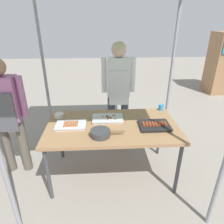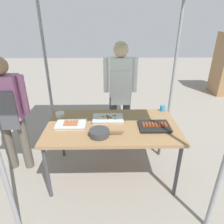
% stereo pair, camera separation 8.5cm
% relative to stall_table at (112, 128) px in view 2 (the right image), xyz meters
% --- Properties ---
extents(ground_plane, '(18.00, 18.00, 0.00)m').
position_rel_stall_table_xyz_m(ground_plane, '(0.00, 0.00, -0.70)').
color(ground_plane, gray).
extents(stall_table, '(1.60, 0.90, 0.75)m').
position_rel_stall_table_xyz_m(stall_table, '(0.00, 0.00, 0.00)').
color(stall_table, '#9E724C').
rests_on(stall_table, ground).
extents(tray_grilled_sausages, '(0.36, 0.29, 0.05)m').
position_rel_stall_table_xyz_m(tray_grilled_sausages, '(0.50, -0.08, 0.07)').
color(tray_grilled_sausages, black).
rests_on(tray_grilled_sausages, stall_table).
extents(tray_meat_skewers, '(0.39, 0.26, 0.04)m').
position_rel_stall_table_xyz_m(tray_meat_skewers, '(-0.05, 0.14, 0.07)').
color(tray_meat_skewers, silver).
rests_on(tray_meat_skewers, stall_table).
extents(tray_pork_links, '(0.36, 0.24, 0.05)m').
position_rel_stall_table_xyz_m(tray_pork_links, '(-0.50, -0.02, 0.07)').
color(tray_pork_links, silver).
rests_on(tray_pork_links, stall_table).
extents(cooking_wok, '(0.38, 0.22, 0.07)m').
position_rel_stall_table_xyz_m(cooking_wok, '(-0.14, -0.25, 0.09)').
color(cooking_wok, '#38383A').
rests_on(cooking_wok, stall_table).
extents(condiment_bowl, '(0.12, 0.12, 0.06)m').
position_rel_stall_table_xyz_m(condiment_bowl, '(-0.69, 0.24, 0.08)').
color(condiment_bowl, silver).
rests_on(condiment_bowl, stall_table).
extents(drink_cup_near_edge, '(0.07, 0.07, 0.08)m').
position_rel_stall_table_xyz_m(drink_cup_near_edge, '(0.72, 0.40, 0.09)').
color(drink_cup_near_edge, '#338CBF').
rests_on(drink_cup_near_edge, stall_table).
extents(vendor_woman, '(0.52, 0.23, 1.65)m').
position_rel_stall_table_xyz_m(vendor_woman, '(0.14, 0.81, 0.28)').
color(vendor_woman, '#333842').
rests_on(vendor_woman, ground).
extents(customer_nearby, '(0.52, 0.23, 1.55)m').
position_rel_stall_table_xyz_m(customer_nearby, '(-1.29, 0.15, 0.21)').
color(customer_nearby, '#595147').
rests_on(customer_nearby, ground).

